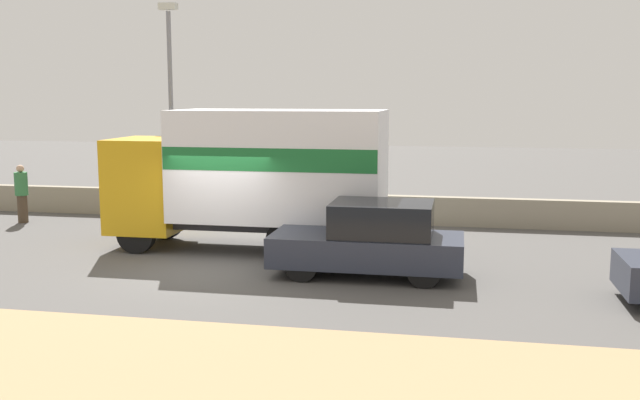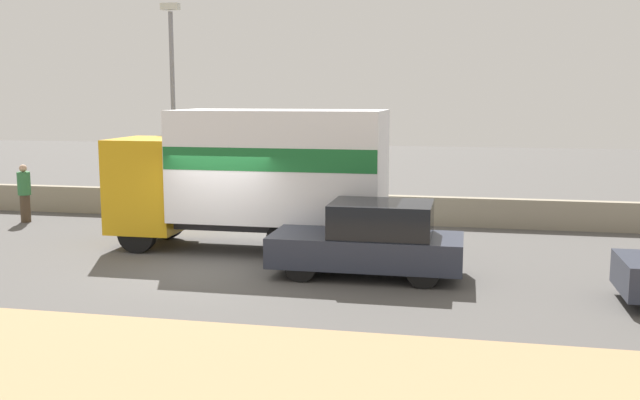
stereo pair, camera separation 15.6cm
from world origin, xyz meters
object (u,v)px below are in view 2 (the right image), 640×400
at_px(street_lamp, 173,95).
at_px(car_hatchback, 371,240).
at_px(pedestrian, 24,192).
at_px(box_truck, 256,171).

height_order(street_lamp, car_hatchback, street_lamp).
bearing_deg(pedestrian, box_truck, -16.42).
bearing_deg(pedestrian, street_lamp, 20.50).
distance_m(street_lamp, pedestrian, 5.49).
height_order(street_lamp, pedestrian, street_lamp).
bearing_deg(street_lamp, car_hatchback, -40.58).
bearing_deg(box_truck, pedestrian, -16.42).
xyz_separation_m(box_truck, pedestrian, (-8.24, 2.43, -1.10)).
bearing_deg(car_hatchback, pedestrian, -21.40).
bearing_deg(pedestrian, car_hatchback, -21.40).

